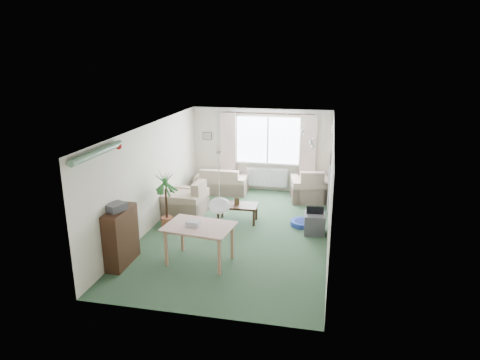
% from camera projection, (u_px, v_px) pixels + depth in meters
% --- Properties ---
extents(ground, '(6.50, 6.50, 0.00)m').
position_uv_depth(ground, '(237.00, 232.00, 9.67)').
color(ground, '#2C4930').
extents(window, '(1.80, 0.03, 1.30)m').
position_uv_depth(window, '(268.00, 140.00, 12.23)').
color(window, white).
extents(curtain_rod, '(2.60, 0.03, 0.03)m').
position_uv_depth(curtain_rod, '(268.00, 114.00, 11.94)').
color(curtain_rod, black).
extents(curtain_left, '(0.45, 0.08, 2.00)m').
position_uv_depth(curtain_left, '(228.00, 147.00, 12.43)').
color(curtain_left, beige).
extents(curtain_right, '(0.45, 0.08, 2.00)m').
position_uv_depth(curtain_right, '(308.00, 151.00, 11.98)').
color(curtain_right, beige).
extents(radiator, '(1.20, 0.10, 0.55)m').
position_uv_depth(radiator, '(267.00, 177.00, 12.51)').
color(radiator, white).
extents(doorway, '(0.03, 0.95, 2.00)m').
position_uv_depth(doorway, '(330.00, 170.00, 11.06)').
color(doorway, black).
extents(pendant_lamp, '(0.36, 0.36, 0.36)m').
position_uv_depth(pendant_lamp, '(219.00, 206.00, 7.05)').
color(pendant_lamp, white).
extents(tinsel_garland, '(1.60, 1.60, 0.12)m').
position_uv_depth(tinsel_garland, '(98.00, 152.00, 7.24)').
color(tinsel_garland, '#196626').
extents(bauble_cluster_a, '(0.20, 0.20, 0.20)m').
position_uv_depth(bauble_cluster_a, '(302.00, 130.00, 9.62)').
color(bauble_cluster_a, silver).
extents(bauble_cluster_b, '(0.20, 0.20, 0.20)m').
position_uv_depth(bauble_cluster_b, '(313.00, 141.00, 8.44)').
color(bauble_cluster_b, silver).
extents(wall_picture_back, '(0.28, 0.03, 0.22)m').
position_uv_depth(wall_picture_back, '(207.00, 136.00, 12.57)').
color(wall_picture_back, brown).
extents(wall_picture_right, '(0.03, 0.24, 0.30)m').
position_uv_depth(wall_picture_right, '(331.00, 158.00, 9.96)').
color(wall_picture_right, brown).
extents(sofa, '(1.48, 0.81, 0.73)m').
position_uv_depth(sofa, '(221.00, 180.00, 12.35)').
color(sofa, '#C4BE94').
rests_on(sofa, ground).
extents(armchair_corner, '(1.14, 1.10, 0.89)m').
position_uv_depth(armchair_corner, '(310.00, 184.00, 11.69)').
color(armchair_corner, beige).
rests_on(armchair_corner, ground).
extents(armchair_left, '(0.97, 1.02, 0.87)m').
position_uv_depth(armchair_left, '(185.00, 198.00, 10.62)').
color(armchair_left, '#C3B394').
rests_on(armchair_left, ground).
extents(coffee_table, '(0.96, 0.55, 0.43)m').
position_uv_depth(coffee_table, '(238.00, 213.00, 10.24)').
color(coffee_table, black).
rests_on(coffee_table, ground).
extents(photo_frame, '(0.12, 0.03, 0.16)m').
position_uv_depth(photo_frame, '(237.00, 201.00, 10.18)').
color(photo_frame, '#4C3E27').
rests_on(photo_frame, coffee_table).
extents(bookshelf, '(0.31, 0.91, 1.11)m').
position_uv_depth(bookshelf, '(121.00, 237.00, 8.09)').
color(bookshelf, black).
rests_on(bookshelf, ground).
extents(hifi_box, '(0.39, 0.43, 0.14)m').
position_uv_depth(hifi_box, '(116.00, 207.00, 7.86)').
color(hifi_box, '#3F3F45').
rests_on(hifi_box, bookshelf).
extents(houseplant, '(0.65, 0.65, 1.37)m').
position_uv_depth(houseplant, '(166.00, 200.00, 9.74)').
color(houseplant, '#235E20').
rests_on(houseplant, ground).
extents(dining_table, '(1.27, 0.92, 0.74)m').
position_uv_depth(dining_table, '(200.00, 244.00, 8.21)').
color(dining_table, '#A58659').
rests_on(dining_table, ground).
extents(gift_box, '(0.26, 0.19, 0.12)m').
position_uv_depth(gift_box, '(193.00, 224.00, 8.08)').
color(gift_box, silver).
rests_on(gift_box, dining_table).
extents(tv_cube, '(0.49, 0.54, 0.46)m').
position_uv_depth(tv_cube, '(314.00, 223.00, 9.58)').
color(tv_cube, '#2F3034').
rests_on(tv_cube, ground).
extents(pet_bed, '(0.61, 0.61, 0.11)m').
position_uv_depth(pet_bed, '(302.00, 223.00, 10.05)').
color(pet_bed, '#212E9A').
rests_on(pet_bed, ground).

